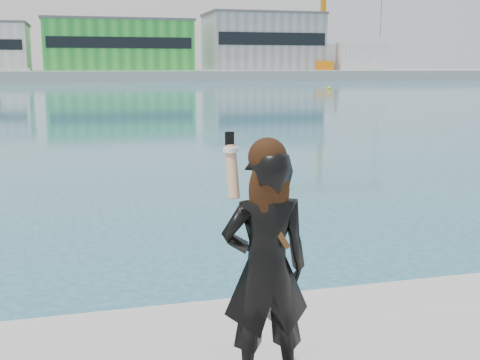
# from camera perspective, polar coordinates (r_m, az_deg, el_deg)

# --- Properties ---
(far_quay) EXTENTS (320.00, 40.00, 2.00)m
(far_quay) POSITION_cam_1_polar(r_m,az_deg,el_deg) (134.52, -14.89, 9.59)
(far_quay) COLOR #9E9E99
(far_quay) RESTS_ON ground
(warehouse_green) EXTENTS (30.60, 16.36, 10.50)m
(warehouse_green) POSITION_cam_1_polar(r_m,az_deg,el_deg) (132.84, -11.49, 12.43)
(warehouse_green) COLOR green
(warehouse_green) RESTS_ON far_quay
(warehouse_grey_right) EXTENTS (25.50, 15.35, 12.50)m
(warehouse_grey_right) POSITION_cam_1_polar(r_m,az_deg,el_deg) (138.73, 2.15, 12.97)
(warehouse_grey_right) COLOR gray
(warehouse_grey_right) RESTS_ON far_quay
(ancillary_shed) EXTENTS (12.00, 10.00, 6.00)m
(ancillary_shed) POSITION_cam_1_polar(r_m,az_deg,el_deg) (144.86, 10.89, 11.40)
(ancillary_shed) COLOR silver
(ancillary_shed) RESTS_ON far_quay
(dock_crane) EXTENTS (23.00, 4.00, 24.00)m
(dock_crane) POSITION_cam_1_polar(r_m,az_deg,el_deg) (138.08, 8.38, 15.70)
(dock_crane) COLOR orange
(dock_crane) RESTS_ON far_quay
(flagpole_right) EXTENTS (1.28, 0.16, 8.00)m
(flagpole_right) POSITION_cam_1_polar(r_m,az_deg,el_deg) (127.63, -4.79, 12.35)
(flagpole_right) COLOR silver
(flagpole_right) RESTS_ON far_quay
(buoy_near) EXTENTS (0.50, 0.50, 0.50)m
(buoy_near) POSITION_cam_1_polar(r_m,az_deg,el_deg) (79.52, 8.43, 8.50)
(buoy_near) COLOR yellow
(buoy_near) RESTS_ON ground
(woman) EXTENTS (0.65, 0.44, 1.83)m
(woman) POSITION_cam_1_polar(r_m,az_deg,el_deg) (4.26, 2.46, -7.79)
(woman) COLOR black
(woman) RESTS_ON near_quay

